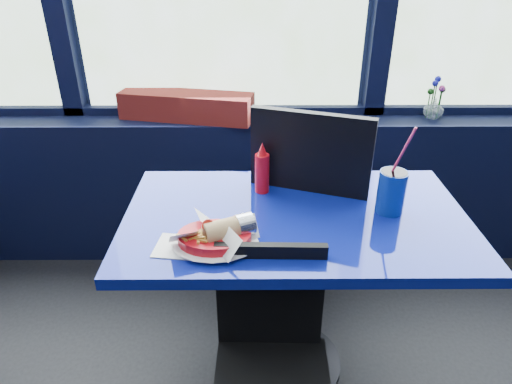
# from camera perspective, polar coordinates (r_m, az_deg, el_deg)

# --- Properties ---
(window_sill) EXTENTS (5.00, 0.26, 0.80)m
(window_sill) POSITION_cam_1_polar(r_m,az_deg,el_deg) (2.53, -3.75, 0.64)
(window_sill) COLOR black
(window_sill) RESTS_ON ground
(near_table) EXTENTS (1.20, 0.70, 0.75)m
(near_table) POSITION_cam_1_polar(r_m,az_deg,el_deg) (1.71, 4.74, -8.04)
(near_table) COLOR black
(near_table) RESTS_ON ground
(chair_near_front) EXTENTS (0.37, 0.37, 0.80)m
(chair_near_front) POSITION_cam_1_polar(r_m,az_deg,el_deg) (1.52, 1.91, -19.31)
(chair_near_front) COLOR black
(chair_near_front) RESTS_ON ground
(chair_near_back) EXTENTS (0.61, 0.61, 1.06)m
(chair_near_back) POSITION_cam_1_polar(r_m,az_deg,el_deg) (1.95, 4.57, -1.56)
(chair_near_back) COLOR black
(chair_near_back) RESTS_ON ground
(planter_box) EXTENTS (0.69, 0.30, 0.13)m
(planter_box) POSITION_cam_1_polar(r_m,az_deg,el_deg) (2.37, -8.70, 10.59)
(planter_box) COLOR maroon
(planter_box) RESTS_ON window_sill
(flower_vase) EXTENTS (0.12, 0.12, 0.21)m
(flower_vase) POSITION_cam_1_polar(r_m,az_deg,el_deg) (2.51, 21.38, 9.97)
(flower_vase) COLOR silver
(flower_vase) RESTS_ON window_sill
(food_basket) EXTENTS (0.25, 0.23, 0.09)m
(food_basket) POSITION_cam_1_polar(r_m,az_deg,el_deg) (1.43, -4.99, -5.56)
(food_basket) COLOR red
(food_basket) RESTS_ON near_table
(ketchup_bottle) EXTENTS (0.05, 0.05, 0.20)m
(ketchup_bottle) POSITION_cam_1_polar(r_m,az_deg,el_deg) (1.71, 0.77, 2.73)
(ketchup_bottle) COLOR red
(ketchup_bottle) RESTS_ON near_table
(soda_cup) EXTENTS (0.10, 0.10, 0.33)m
(soda_cup) POSITION_cam_1_polar(r_m,az_deg,el_deg) (1.65, 16.58, 0.14)
(soda_cup) COLOR navy
(soda_cup) RESTS_ON near_table
(napkin) EXTENTS (0.15, 0.15, 0.00)m
(napkin) POSITION_cam_1_polar(r_m,az_deg,el_deg) (1.46, -9.87, -6.70)
(napkin) COLOR white
(napkin) RESTS_ON near_table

